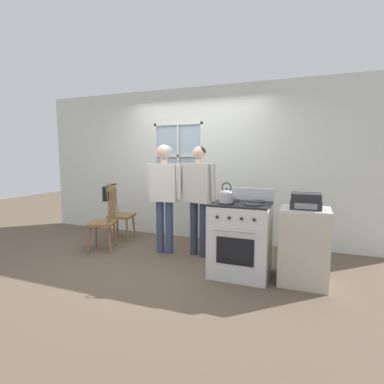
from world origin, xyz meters
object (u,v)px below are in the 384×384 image
at_px(potted_plant, 183,183).
at_px(stereo, 306,201).
at_px(chair_by_window, 121,215).
at_px(side_counter, 304,246).
at_px(chair_near_wall, 104,222).
at_px(stove, 241,238).
at_px(kettle, 226,195).
at_px(person_teen_center, 199,191).
at_px(handbag, 108,193).
at_px(person_elderly_left, 164,187).

bearing_deg(potted_plant, stereo, -32.04).
bearing_deg(chair_by_window, side_counter, -117.23).
xyz_separation_m(chair_by_window, chair_near_wall, (0.09, -0.60, 0.00)).
distance_m(chair_near_wall, stereo, 3.08).
height_order(stove, kettle, kettle).
relative_size(chair_near_wall, person_teen_center, 0.62).
xyz_separation_m(kettle, handbag, (-2.43, 0.88, -0.19)).
xyz_separation_m(person_teen_center, stove, (0.75, -0.49, -0.52)).
bearing_deg(chair_by_window, person_elderly_left, -122.48).
relative_size(person_elderly_left, stove, 1.54).
bearing_deg(stereo, person_teen_center, 161.79).
relative_size(person_teen_center, side_counter, 1.82).
distance_m(kettle, side_counter, 1.09).
xyz_separation_m(chair_near_wall, kettle, (2.11, -0.33, 0.58)).
xyz_separation_m(person_teen_center, side_counter, (1.50, -0.47, -0.54)).
height_order(kettle, potted_plant, potted_plant).
xyz_separation_m(chair_near_wall, person_elderly_left, (0.99, 0.22, 0.58)).
xyz_separation_m(side_counter, stereo, (0.00, -0.02, 0.54)).
bearing_deg(side_counter, person_elderly_left, 168.78).
xyz_separation_m(potted_plant, side_counter, (2.12, -1.31, -0.56)).
xyz_separation_m(chair_by_window, potted_plant, (0.99, 0.52, 0.57)).
bearing_deg(chair_near_wall, person_elderly_left, 80.64).
height_order(chair_near_wall, stereo, stereo).
relative_size(chair_by_window, potted_plant, 2.93).
distance_m(stove, handbag, 2.72).
height_order(chair_by_window, side_counter, chair_by_window).
distance_m(chair_near_wall, side_counter, 3.03).
distance_m(kettle, handbag, 2.59).
bearing_deg(stereo, handbag, 167.35).
relative_size(person_teen_center, potted_plant, 4.76).
distance_m(person_teen_center, stereo, 1.58).
xyz_separation_m(kettle, side_counter, (0.91, 0.15, -0.57)).
distance_m(person_teen_center, handbag, 1.87).
height_order(stove, handbag, stove).
relative_size(chair_near_wall, stove, 0.93).
distance_m(person_teen_center, kettle, 0.86).
distance_m(handbag, stereo, 3.43).
height_order(chair_near_wall, handbag, same).
height_order(kettle, stereo, kettle).
relative_size(person_elderly_left, potted_plant, 4.84).
xyz_separation_m(chair_near_wall, person_teen_center, (1.52, 0.29, 0.55)).
distance_m(person_teen_center, potted_plant, 1.04).
height_order(chair_near_wall, potted_plant, potted_plant).
distance_m(person_teen_center, stove, 1.03).
bearing_deg(potted_plant, chair_near_wall, -128.79).
bearing_deg(handbag, kettle, -19.81).
bearing_deg(side_counter, stove, -178.83).
relative_size(person_teen_center, stove, 1.52).
bearing_deg(potted_plant, person_teen_center, -53.33).
xyz_separation_m(chair_near_wall, stove, (2.27, -0.20, 0.03)).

